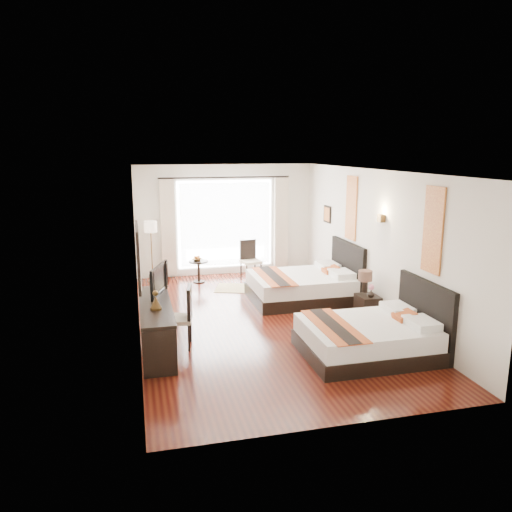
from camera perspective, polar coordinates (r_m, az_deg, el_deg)
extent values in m
cube|color=#360E09|center=(9.50, 0.67, -7.43)|extent=(4.50, 7.50, 0.01)
cube|color=white|center=(8.96, 0.72, 9.67)|extent=(4.50, 7.50, 0.02)
cube|color=silver|center=(9.92, 13.35, 1.50)|extent=(0.01, 7.50, 2.80)
cube|color=silver|center=(8.84, -13.53, 0.20)|extent=(0.01, 7.50, 2.80)
cube|color=silver|center=(12.73, -3.56, 4.12)|extent=(4.50, 0.01, 2.80)
cube|color=silver|center=(5.69, 10.27, -6.30)|extent=(4.50, 0.01, 2.80)
cube|color=white|center=(12.73, -3.54, 3.67)|extent=(2.40, 0.02, 2.20)
cube|color=white|center=(12.67, -3.49, 3.63)|extent=(2.30, 0.02, 2.10)
cube|color=#BAA890|center=(12.46, -10.03, 3.22)|extent=(0.35, 0.14, 2.35)
cube|color=#BAA890|center=(12.97, 2.87, 3.75)|extent=(0.35, 0.14, 2.35)
cube|color=maroon|center=(8.18, 19.58, 2.80)|extent=(0.03, 0.50, 1.35)
cube|color=maroon|center=(10.79, 10.83, 5.41)|extent=(0.03, 0.50, 1.35)
cube|color=#4F391C|center=(9.52, 14.13, 4.19)|extent=(0.10, 0.14, 0.14)
cube|color=black|center=(7.97, -13.34, 0.01)|extent=(0.04, 1.25, 0.95)
cube|color=white|center=(7.97, -13.16, 0.02)|extent=(0.01, 1.12, 0.82)
cube|color=black|center=(8.15, 12.38, -10.19)|extent=(1.96, 1.53, 0.24)
cube|color=white|center=(8.06, 12.47, -8.47)|extent=(1.90, 1.49, 0.29)
cube|color=black|center=(8.48, 18.75, -6.42)|extent=(0.08, 1.53, 1.15)
cube|color=#AD2F1C|center=(7.79, 8.86, -7.87)|extent=(0.52, 1.59, 0.02)
cube|color=black|center=(10.75, 5.04, -4.38)|extent=(2.08, 1.62, 0.25)
cube|color=white|center=(10.67, 5.07, -2.95)|extent=(2.02, 1.58, 0.30)
cube|color=black|center=(11.01, 10.41, -1.54)|extent=(0.08, 1.62, 1.22)
cube|color=#AD2F1C|center=(10.46, 2.06, -2.31)|extent=(0.56, 1.68, 0.02)
cube|color=black|center=(9.81, 12.64, -5.68)|extent=(0.38, 0.47, 0.45)
cylinder|color=black|center=(9.75, 12.34, -3.41)|extent=(0.11, 0.11, 0.22)
cylinder|color=#402A1E|center=(9.69, 12.39, -2.21)|extent=(0.27, 0.27, 0.20)
imported|color=black|center=(9.61, 13.01, -3.92)|extent=(0.14, 0.14, 0.14)
cube|color=black|center=(8.29, -11.34, -7.85)|extent=(0.50, 2.20, 0.76)
imported|color=black|center=(8.63, -11.56, -2.67)|extent=(0.41, 0.87, 0.51)
cube|color=beige|center=(8.26, -9.01, -7.15)|extent=(0.55, 0.55, 0.06)
cube|color=black|center=(8.15, -7.61, -5.27)|extent=(0.13, 0.44, 0.52)
cylinder|color=black|center=(12.40, -11.69, -2.87)|extent=(0.23, 0.23, 0.03)
cylinder|color=#4F391C|center=(12.25, -11.82, 0.05)|extent=(0.03, 0.03, 1.27)
cylinder|color=beige|center=(12.13, -11.96, 3.31)|extent=(0.30, 0.30, 0.26)
cylinder|color=black|center=(12.15, -6.56, -1.77)|extent=(0.46, 0.46, 0.53)
imported|color=#482D19|center=(12.09, -6.75, -0.42)|extent=(0.30, 0.30, 0.06)
cube|color=beige|center=(12.29, -0.58, -0.66)|extent=(0.52, 0.52, 0.06)
cube|color=black|center=(12.42, -0.94, 0.74)|extent=(0.42, 0.12, 0.50)
cube|color=tan|center=(11.61, -1.68, -3.70)|extent=(1.37, 1.13, 0.01)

